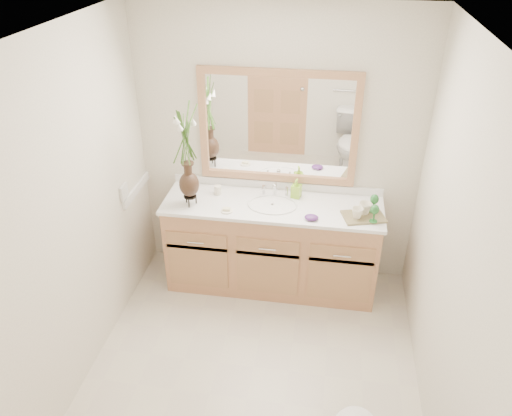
% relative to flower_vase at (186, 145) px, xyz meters
% --- Properties ---
extents(floor, '(2.60, 2.60, 0.00)m').
position_rel_flower_vase_xyz_m(floor, '(0.68, -0.90, -1.37)').
color(floor, beige).
rests_on(floor, ground).
extents(ceiling, '(2.40, 2.60, 0.02)m').
position_rel_flower_vase_xyz_m(ceiling, '(0.68, -0.90, 1.03)').
color(ceiling, white).
rests_on(ceiling, wall_back).
extents(wall_back, '(2.40, 0.02, 2.40)m').
position_rel_flower_vase_xyz_m(wall_back, '(0.68, 0.40, -0.17)').
color(wall_back, white).
rests_on(wall_back, floor).
extents(wall_front, '(2.40, 0.02, 2.40)m').
position_rel_flower_vase_xyz_m(wall_front, '(0.68, -2.20, -0.17)').
color(wall_front, white).
rests_on(wall_front, floor).
extents(wall_left, '(0.02, 2.60, 2.40)m').
position_rel_flower_vase_xyz_m(wall_left, '(-0.52, -0.90, -0.17)').
color(wall_left, white).
rests_on(wall_left, floor).
extents(wall_right, '(0.02, 2.60, 2.40)m').
position_rel_flower_vase_xyz_m(wall_right, '(1.88, -0.90, -0.17)').
color(wall_right, white).
rests_on(wall_right, floor).
extents(vanity, '(1.80, 0.55, 0.80)m').
position_rel_flower_vase_xyz_m(vanity, '(0.68, 0.11, -0.97)').
color(vanity, tan).
rests_on(vanity, floor).
extents(counter, '(1.84, 0.57, 0.03)m').
position_rel_flower_vase_xyz_m(counter, '(0.68, 0.11, -0.55)').
color(counter, white).
rests_on(counter, vanity).
extents(sink, '(0.38, 0.34, 0.23)m').
position_rel_flower_vase_xyz_m(sink, '(0.68, 0.09, -0.59)').
color(sink, white).
rests_on(sink, counter).
extents(mirror, '(1.32, 0.04, 0.97)m').
position_rel_flower_vase_xyz_m(mirror, '(0.68, 0.38, 0.04)').
color(mirror, white).
rests_on(mirror, wall_back).
extents(switch_plate, '(0.02, 0.12, 0.12)m').
position_rel_flower_vase_xyz_m(switch_plate, '(-0.51, -0.14, -0.39)').
color(switch_plate, white).
rests_on(switch_plate, wall_left).
extents(flower_vase, '(0.19, 0.19, 0.79)m').
position_rel_flower_vase_xyz_m(flower_vase, '(0.00, 0.00, 0.00)').
color(flower_vase, black).
rests_on(flower_vase, counter).
extents(tumbler, '(0.06, 0.06, 0.08)m').
position_rel_flower_vase_xyz_m(tumbler, '(0.19, 0.21, -0.50)').
color(tumbler, white).
rests_on(tumbler, counter).
extents(soap_dish, '(0.10, 0.10, 0.03)m').
position_rel_flower_vase_xyz_m(soap_dish, '(0.32, -0.07, -0.53)').
color(soap_dish, white).
rests_on(soap_dish, counter).
extents(soap_bottle, '(0.09, 0.09, 0.15)m').
position_rel_flower_vase_xyz_m(soap_bottle, '(0.86, 0.26, -0.46)').
color(soap_bottle, '#94CF30').
rests_on(soap_bottle, counter).
extents(purple_dish, '(0.14, 0.12, 0.04)m').
position_rel_flower_vase_xyz_m(purple_dish, '(1.01, -0.08, -0.52)').
color(purple_dish, '#4E236A').
rests_on(purple_dish, counter).
extents(tray, '(0.37, 0.30, 0.02)m').
position_rel_flower_vase_xyz_m(tray, '(1.42, 0.01, -0.53)').
color(tray, brown).
rests_on(tray, counter).
extents(mug_left, '(0.11, 0.11, 0.09)m').
position_rel_flower_vase_xyz_m(mug_left, '(1.37, -0.02, -0.48)').
color(mug_left, white).
rests_on(mug_left, tray).
extents(mug_right, '(0.14, 0.14, 0.10)m').
position_rel_flower_vase_xyz_m(mug_right, '(1.43, 0.05, -0.47)').
color(mug_right, white).
rests_on(mug_right, tray).
extents(goblet_front, '(0.07, 0.07, 0.15)m').
position_rel_flower_vase_xyz_m(goblet_front, '(1.49, -0.06, -0.42)').
color(goblet_front, '#23692B').
rests_on(goblet_front, tray).
extents(goblet_back, '(0.07, 0.07, 0.16)m').
position_rel_flower_vase_xyz_m(goblet_back, '(1.50, 0.09, -0.42)').
color(goblet_back, '#23692B').
rests_on(goblet_back, tray).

